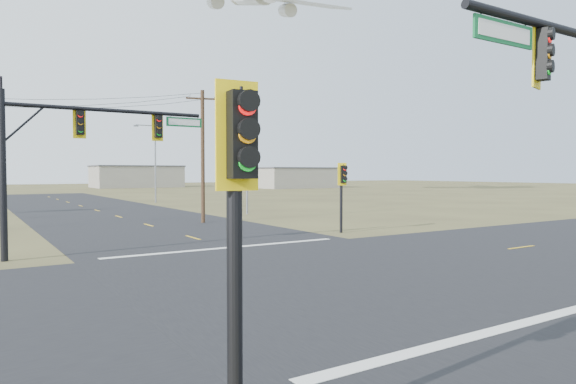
# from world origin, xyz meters

# --- Properties ---
(ground) EXTENTS (320.00, 320.00, 0.00)m
(ground) POSITION_xyz_m (0.00, 0.00, 0.00)
(ground) COLOR brown
(ground) RESTS_ON ground
(road_ew) EXTENTS (160.00, 14.00, 0.02)m
(road_ew) POSITION_xyz_m (0.00, 0.00, 0.01)
(road_ew) COLOR black
(road_ew) RESTS_ON ground
(road_ns) EXTENTS (14.00, 160.00, 0.02)m
(road_ns) POSITION_xyz_m (0.00, 0.00, 0.01)
(road_ns) COLOR black
(road_ns) RESTS_ON ground
(stop_bar_near) EXTENTS (12.00, 0.40, 0.01)m
(stop_bar_near) POSITION_xyz_m (0.00, -7.50, 0.03)
(stop_bar_near) COLOR silver
(stop_bar_near) RESTS_ON road_ns
(stop_bar_far) EXTENTS (12.00, 0.40, 0.01)m
(stop_bar_far) POSITION_xyz_m (0.00, 7.50, 0.03)
(stop_bar_far) COLOR silver
(stop_bar_far) RESTS_ON road_ns
(mast_arm_far) EXTENTS (8.84, 0.42, 7.04)m
(mast_arm_far) POSITION_xyz_m (-6.37, 9.17, 5.09)
(mast_arm_far) COLOR black
(mast_arm_far) RESTS_ON ground
(pedestal_signal_ne) EXTENTS (0.66, 0.57, 4.24)m
(pedestal_signal_ne) POSITION_xyz_m (8.51, 9.43, 3.11)
(pedestal_signal_ne) COLOR black
(pedestal_signal_ne) RESTS_ON ground
(pedestal_signal_sw) EXTENTS (0.60, 0.53, 4.80)m
(pedestal_signal_sw) POSITION_xyz_m (-7.89, -9.13, 3.44)
(pedestal_signal_sw) COLOR black
(pedestal_signal_sw) RESTS_ON ground
(utility_pole_near) EXTENTS (2.28, 0.72, 9.52)m
(utility_pole_near) POSITION_xyz_m (3.86, 19.66, 4.94)
(utility_pole_near) COLOR #45301D
(utility_pole_near) RESTS_ON ground
(streetlight_a) EXTENTS (2.40, 0.38, 8.55)m
(streetlight_a) POSITION_xyz_m (10.00, 24.85, 4.80)
(streetlight_a) COLOR gray
(streetlight_a) RESTS_ON ground
(streetlight_b) EXTENTS (2.61, 0.26, 9.38)m
(streetlight_b) POSITION_xyz_m (8.53, 45.42, 5.27)
(streetlight_b) COLOR gray
(streetlight_b) RESTS_ON ground
(bare_tree_c) EXTENTS (2.90, 2.90, 6.70)m
(bare_tree_c) POSITION_xyz_m (14.62, 34.76, 5.25)
(bare_tree_c) COLOR black
(bare_tree_c) RESTS_ON ground
(bare_tree_d) EXTENTS (3.44, 3.44, 7.14)m
(bare_tree_d) POSITION_xyz_m (18.03, 43.48, 5.75)
(bare_tree_d) COLOR black
(bare_tree_d) RESTS_ON ground
(warehouse_mid) EXTENTS (20.00, 12.00, 5.00)m
(warehouse_mid) POSITION_xyz_m (25.00, 110.00, 2.50)
(warehouse_mid) COLOR gray
(warehouse_mid) RESTS_ON ground
(warehouse_right) EXTENTS (18.00, 10.00, 4.50)m
(warehouse_right) POSITION_xyz_m (55.00, 85.00, 2.25)
(warehouse_right) COLOR gray
(warehouse_right) RESTS_ON ground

